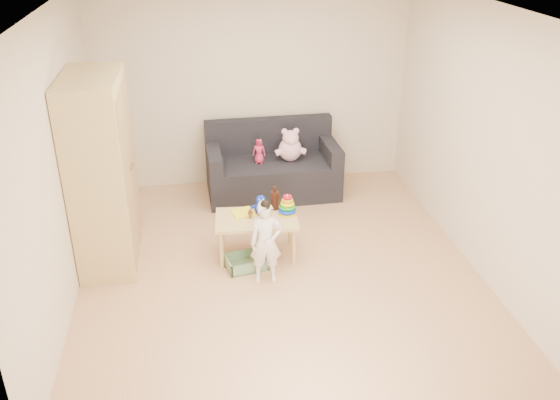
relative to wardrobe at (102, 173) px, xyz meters
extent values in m
plane|color=tan|center=(1.72, -0.47, -0.98)|extent=(4.50, 4.50, 0.00)
plane|color=white|center=(1.72, -0.47, 1.62)|extent=(4.50, 4.50, 0.00)
plane|color=beige|center=(1.72, 1.78, 0.32)|extent=(4.00, 0.00, 4.00)
plane|color=beige|center=(1.72, -2.72, 0.32)|extent=(4.00, 0.00, 4.00)
plane|color=beige|center=(-0.28, -0.47, 0.32)|extent=(0.00, 4.50, 4.50)
plane|color=beige|center=(3.72, -0.47, 0.32)|extent=(0.00, 4.50, 4.50)
cube|color=#D4BE74|center=(0.00, 0.00, 0.00)|extent=(0.54, 1.09, 1.96)
cube|color=black|center=(1.90, 1.29, -0.75)|extent=(1.68, 0.87, 0.47)
cube|color=#EECE82|center=(1.52, -0.19, -0.76)|extent=(0.89, 0.60, 0.45)
imported|color=white|center=(1.56, -0.67, -0.56)|extent=(0.32, 0.22, 0.84)
imported|color=#E82B5C|center=(1.72, 1.24, -0.36)|extent=(0.18, 0.14, 0.32)
cylinder|color=yellow|center=(1.86, -0.15, -0.52)|extent=(0.18, 0.18, 0.02)
cylinder|color=silver|center=(1.86, -0.15, -0.42)|extent=(0.02, 0.02, 0.21)
torus|color=#0C32C9|center=(1.86, -0.15, -0.49)|extent=(0.19, 0.19, 0.04)
torus|color=#189E1E|center=(1.86, -0.15, -0.45)|extent=(0.17, 0.17, 0.04)
torus|color=yellow|center=(1.86, -0.15, -0.41)|extent=(0.15, 0.15, 0.04)
torus|color=orange|center=(1.86, -0.15, -0.37)|extent=(0.12, 0.12, 0.04)
torus|color=#B30A1D|center=(1.86, -0.15, -0.33)|extent=(0.10, 0.10, 0.04)
cylinder|color=black|center=(1.74, -0.02, -0.43)|extent=(0.09, 0.09, 0.20)
cylinder|color=black|center=(1.74, -0.02, -0.31)|extent=(0.04, 0.04, 0.06)
cylinder|color=black|center=(1.74, -0.02, -0.28)|extent=(0.05, 0.05, 0.02)
cube|color=#FEF11A|center=(1.39, -0.07, -0.52)|extent=(0.27, 0.27, 0.02)
camera|label=1|loc=(0.95, -5.63, 2.37)|focal=38.00mm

